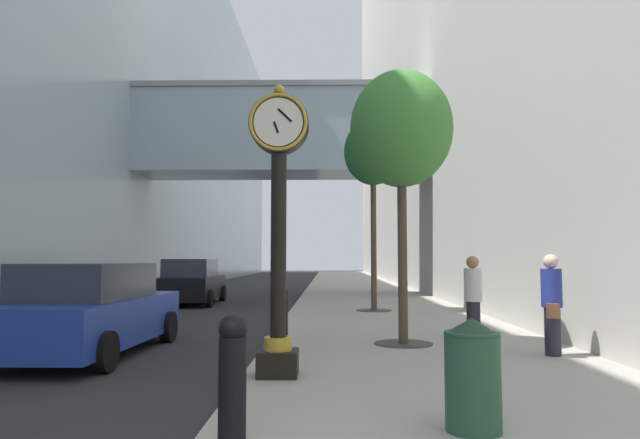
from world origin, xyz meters
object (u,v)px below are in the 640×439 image
(pedestrian_walking, at_px, (552,302))
(pedestrian_by_clock, at_px, (473,297))
(car_black_near, at_px, (192,282))
(car_blue_mid, at_px, (91,310))
(trash_bin, at_px, (473,373))
(street_clock, at_px, (279,214))
(bollard_nearest, at_px, (232,377))
(bollard_third, at_px, (281,317))
(street_tree_near, at_px, (401,131))
(street_tree_mid_near, at_px, (373,154))

(pedestrian_walking, bearing_deg, pedestrian_by_clock, 123.14)
(car_black_near, xyz_separation_m, car_blue_mid, (0.98, -11.47, -0.03))
(trash_bin, xyz_separation_m, car_blue_mid, (-5.68, 4.85, 0.13))
(street_clock, distance_m, bollard_nearest, 3.34)
(pedestrian_walking, bearing_deg, car_black_near, 126.55)
(bollard_third, xyz_separation_m, street_tree_near, (2.24, 0.91, 3.50))
(bollard_nearest, relative_size, car_blue_mid, 0.24)
(street_clock, xyz_separation_m, car_black_near, (-4.61, 13.90, -1.53))
(bollard_third, bearing_deg, pedestrian_walking, -4.05)
(street_tree_mid_near, bearing_deg, street_clock, -102.20)
(trash_bin, height_order, pedestrian_walking, pedestrian_walking)
(bollard_nearest, height_order, street_tree_mid_near, street_tree_mid_near)
(trash_bin, relative_size, car_blue_mid, 0.22)
(pedestrian_walking, height_order, pedestrian_by_clock, pedestrian_walking)
(car_black_near, height_order, car_blue_mid, car_black_near)
(pedestrian_by_clock, xyz_separation_m, car_black_near, (-8.10, 10.76, -0.18))
(pedestrian_walking, bearing_deg, street_tree_near, 151.99)
(street_tree_near, distance_m, trash_bin, 6.43)
(bollard_third, relative_size, car_black_near, 0.24)
(car_black_near, distance_m, car_blue_mid, 11.52)
(street_tree_mid_near, height_order, trash_bin, street_tree_mid_near)
(street_tree_near, relative_size, trash_bin, 5.02)
(street_tree_mid_near, distance_m, pedestrian_by_clock, 7.88)
(bollard_third, height_order, pedestrian_walking, pedestrian_walking)
(street_tree_near, distance_m, car_black_near, 13.30)
(street_tree_mid_near, bearing_deg, car_blue_mid, -128.02)
(pedestrian_by_clock, bearing_deg, street_clock, -138.05)
(street_clock, bearing_deg, street_tree_near, 54.25)
(street_tree_mid_near, xyz_separation_m, pedestrian_walking, (2.32, -8.07, -4.04))
(bollard_nearest, relative_size, car_black_near, 0.24)
(bollard_third, bearing_deg, street_tree_mid_near, 73.86)
(bollard_nearest, bearing_deg, street_tree_near, 69.02)
(bollard_third, bearing_deg, street_tree_near, 22.19)
(bollard_nearest, height_order, pedestrian_walking, pedestrian_walking)
(street_clock, xyz_separation_m, street_tree_near, (2.11, 2.93, 1.86))
(pedestrian_by_clock, xyz_separation_m, car_blue_mid, (-7.12, -0.72, -0.21))
(street_tree_near, bearing_deg, street_tree_mid_near, 90.00)
(bollard_nearest, xyz_separation_m, car_black_near, (-4.48, 16.81, 0.11))
(car_blue_mid, bearing_deg, car_black_near, 94.87)
(trash_bin, height_order, pedestrian_by_clock, pedestrian_by_clock)
(street_tree_near, height_order, pedestrian_walking, street_tree_near)
(bollard_third, bearing_deg, car_black_near, 110.65)
(pedestrian_walking, distance_m, car_black_near, 15.19)
(bollard_third, distance_m, street_tree_near, 4.25)
(car_blue_mid, bearing_deg, street_clock, -33.73)
(car_black_near, bearing_deg, pedestrian_by_clock, -53.02)
(street_clock, relative_size, trash_bin, 3.89)
(car_blue_mid, bearing_deg, bollard_third, -6.56)
(car_blue_mid, bearing_deg, trash_bin, -40.46)
(bollard_third, xyz_separation_m, car_blue_mid, (-3.50, 0.40, 0.08))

